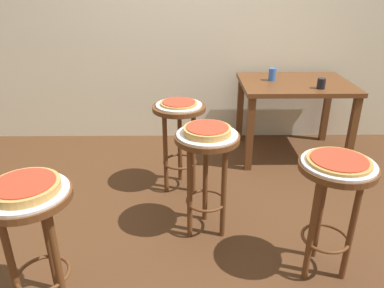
% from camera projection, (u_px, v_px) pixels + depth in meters
% --- Properties ---
extents(ground_plane, '(6.00, 6.00, 0.00)m').
position_uv_depth(ground_plane, '(201.00, 222.00, 2.69)').
color(ground_plane, '#4C2D19').
extents(stool_foreground, '(0.41, 0.41, 0.72)m').
position_uv_depth(stool_foreground, '(33.00, 226.00, 1.78)').
color(stool_foreground, '#5B3319').
rests_on(stool_foreground, ground_plane).
extents(serving_plate_foreground, '(0.39, 0.39, 0.01)m').
position_uv_depth(serving_plate_foreground, '(26.00, 192.00, 1.70)').
color(serving_plate_foreground, silver).
rests_on(serving_plate_foreground, stool_foreground).
extents(pizza_foreground, '(0.32, 0.32, 0.05)m').
position_uv_depth(pizza_foreground, '(25.00, 187.00, 1.69)').
color(pizza_foreground, tan).
rests_on(pizza_foreground, serving_plate_foreground).
extents(stool_middle, '(0.41, 0.41, 0.72)m').
position_uv_depth(stool_middle, '(333.00, 194.00, 2.04)').
color(stool_middle, '#5B3319').
rests_on(stool_middle, ground_plane).
extents(serving_plate_middle, '(0.39, 0.39, 0.01)m').
position_uv_depth(serving_plate_middle, '(339.00, 163.00, 1.96)').
color(serving_plate_middle, silver).
rests_on(serving_plate_middle, stool_middle).
extents(pizza_middle, '(0.34, 0.34, 0.02)m').
position_uv_depth(pizza_middle, '(339.00, 161.00, 1.95)').
color(pizza_middle, '#B78442').
rests_on(pizza_middle, serving_plate_middle).
extents(stool_leftside, '(0.41, 0.41, 0.72)m').
position_uv_depth(stool_leftside, '(207.00, 161.00, 2.39)').
color(stool_leftside, '#5B3319').
rests_on(stool_leftside, ground_plane).
extents(serving_plate_leftside, '(0.39, 0.39, 0.01)m').
position_uv_depth(serving_plate_leftside, '(207.00, 134.00, 2.32)').
color(serving_plate_leftside, silver).
rests_on(serving_plate_leftside, stool_leftside).
extents(pizza_leftside, '(0.30, 0.30, 0.05)m').
position_uv_depth(pizza_leftside, '(207.00, 130.00, 2.30)').
color(pizza_leftside, tan).
rests_on(pizza_leftside, serving_plate_leftside).
extents(stool_rear, '(0.41, 0.41, 0.72)m').
position_uv_depth(stool_rear, '(179.00, 128.00, 2.92)').
color(stool_rear, '#5B3319').
rests_on(stool_rear, ground_plane).
extents(serving_plate_rear, '(0.35, 0.35, 0.01)m').
position_uv_depth(serving_plate_rear, '(179.00, 105.00, 2.84)').
color(serving_plate_rear, silver).
rests_on(serving_plate_rear, stool_rear).
extents(pizza_rear, '(0.28, 0.28, 0.02)m').
position_uv_depth(pizza_rear, '(179.00, 103.00, 2.84)').
color(pizza_rear, '#B78442').
rests_on(pizza_rear, serving_plate_rear).
extents(dining_table, '(1.01, 0.77, 0.73)m').
position_uv_depth(dining_table, '(294.00, 93.00, 3.49)').
color(dining_table, '#5B3319').
rests_on(dining_table, ground_plane).
extents(cup_near_edge, '(0.07, 0.07, 0.09)m').
position_uv_depth(cup_near_edge, '(321.00, 83.00, 3.22)').
color(cup_near_edge, black).
rests_on(cup_near_edge, dining_table).
extents(cup_far_edge, '(0.07, 0.07, 0.12)m').
position_uv_depth(cup_far_edge, '(272.00, 74.00, 3.46)').
color(cup_far_edge, '#3360B2').
rests_on(cup_far_edge, dining_table).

